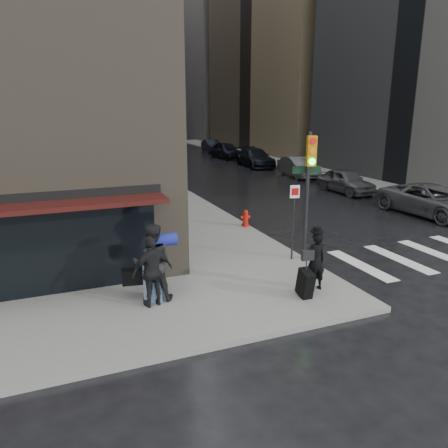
{
  "coord_description": "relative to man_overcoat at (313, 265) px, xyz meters",
  "views": [
    {
      "loc": [
        -5.64,
        -9.66,
        5.03
      ],
      "look_at": [
        -0.49,
        2.98,
        1.3
      ],
      "focal_mm": 35.0,
      "sensor_mm": 36.0,
      "label": 1
    }
  ],
  "objects": [
    {
      "name": "ground",
      "position": [
        -0.71,
        0.41,
        -0.9
      ],
      "size": [
        140.0,
        140.0,
        0.0
      ],
      "primitive_type": "plane",
      "color": "black",
      "rests_on": "ground"
    },
    {
      "name": "sidewalk_left",
      "position": [
        -0.71,
        27.41,
        -0.83
      ],
      "size": [
        4.0,
        50.0,
        0.15
      ],
      "primitive_type": "cube",
      "color": "slate",
      "rests_on": "ground"
    },
    {
      "name": "sidewalk_right",
      "position": [
        12.79,
        27.41,
        -0.83
      ],
      "size": [
        3.0,
        50.0,
        0.15
      ],
      "primitive_type": "cube",
      "color": "slate",
      "rests_on": "ground"
    },
    {
      "name": "bldg_right_far",
      "position": [
        25.29,
        58.41,
        11.6
      ],
      "size": [
        22.0,
        20.0,
        25.0
      ],
      "primitive_type": "cube",
      "color": "slate",
      "rests_on": "ground"
    },
    {
      "name": "bldg_distant",
      "position": [
        5.29,
        78.41,
        15.1
      ],
      "size": [
        40.0,
        12.0,
        32.0
      ],
      "primitive_type": "cube",
      "color": "slate",
      "rests_on": "ground"
    },
    {
      "name": "man_overcoat",
      "position": [
        0.0,
        0.0,
        0.0
      ],
      "size": [
        0.97,
        0.88,
        1.8
      ],
      "rotation": [
        0.0,
        0.0,
        3.08
      ],
      "color": "black",
      "rests_on": "ground"
    },
    {
      "name": "man_jeans",
      "position": [
        -4.12,
        1.07,
        0.27
      ],
      "size": [
        1.43,
        0.94,
        2.04
      ],
      "rotation": [
        0.0,
        0.0,
        2.99
      ],
      "color": "black",
      "rests_on": "ground"
    },
    {
      "name": "man_greycoat",
      "position": [
        -4.19,
        0.76,
        0.16
      ],
      "size": [
        1.14,
        0.67,
        1.82
      ],
      "rotation": [
        0.0,
        0.0,
        3.37
      ],
      "color": "black",
      "rests_on": "ground"
    },
    {
      "name": "traffic_light",
      "position": [
        1.13,
        2.22,
        1.89
      ],
      "size": [
        1.0,
        0.57,
        4.1
      ],
      "rotation": [
        0.0,
        0.0,
        -0.25
      ],
      "color": "black",
      "rests_on": "ground"
    },
    {
      "name": "fire_hydrant",
      "position": [
        1.09,
        6.64,
        -0.44
      ],
      "size": [
        0.4,
        0.31,
        0.7
      ],
      "rotation": [
        0.0,
        0.0,
        -0.18
      ],
      "color": "#AC1A0A",
      "rests_on": "ground"
    },
    {
      "name": "parked_car_0",
      "position": [
        10.2,
        5.55,
        -0.18
      ],
      "size": [
        2.66,
        5.3,
        1.44
      ],
      "primitive_type": "imported",
      "rotation": [
        0.0,
        0.0,
        0.05
      ],
      "color": "#4C4C51",
      "rests_on": "ground"
    },
    {
      "name": "parked_car_1",
      "position": [
        9.95,
        11.68,
        -0.21
      ],
      "size": [
        1.74,
        4.12,
        1.39
      ],
      "primitive_type": "imported",
      "rotation": [
        0.0,
        0.0,
        0.02
      ],
      "color": "#525157",
      "rests_on": "ground"
    },
    {
      "name": "parked_car_2",
      "position": [
        10.47,
        17.81,
        -0.19
      ],
      "size": [
        1.87,
        4.43,
        1.42
      ],
      "primitive_type": "imported",
      "rotation": [
        0.0,
        0.0,
        -0.09
      ],
      "color": "#4B4C50",
      "rests_on": "ground"
    },
    {
      "name": "parked_car_3",
      "position": [
        10.0,
        23.94,
        -0.15
      ],
      "size": [
        2.52,
        5.32,
        1.5
      ],
      "primitive_type": "imported",
      "rotation": [
        0.0,
        0.0,
        -0.08
      ],
      "color": "black",
      "rests_on": "ground"
    },
    {
      "name": "parked_car_4",
      "position": [
        9.91,
        30.07,
        -0.12
      ],
      "size": [
        2.27,
        4.73,
        1.56
      ],
      "primitive_type": "imported",
      "rotation": [
        0.0,
        0.0,
        0.09
      ],
      "color": "black",
      "rests_on": "ground"
    },
    {
      "name": "parked_car_5",
      "position": [
        10.72,
        36.2,
        -0.22
      ],
      "size": [
        1.81,
        4.27,
        1.37
      ],
      "primitive_type": "imported",
      "rotation": [
        0.0,
        0.0,
        -0.09
      ],
      "color": "black",
      "rests_on": "ground"
    }
  ]
}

